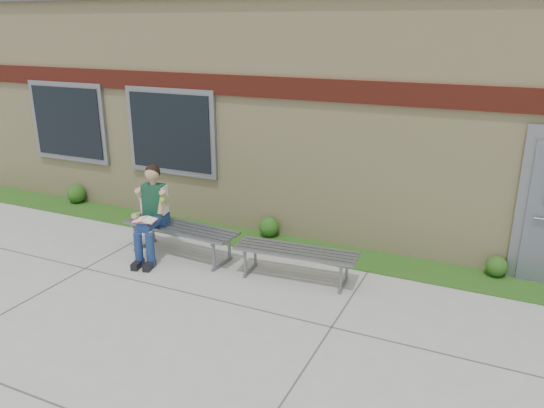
% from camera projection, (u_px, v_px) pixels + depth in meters
% --- Properties ---
extents(ground, '(80.00, 80.00, 0.00)m').
position_uv_depth(ground, '(242.00, 329.00, 6.56)').
color(ground, '#9E9E99').
rests_on(ground, ground).
extents(grass_strip, '(16.00, 0.80, 0.02)m').
position_uv_depth(grass_strip, '(315.00, 251.00, 8.79)').
color(grass_strip, '#134A15').
rests_on(grass_strip, ground).
extents(school_building, '(16.20, 6.22, 4.20)m').
position_uv_depth(school_building, '(374.00, 99.00, 11.03)').
color(school_building, beige).
rests_on(school_building, ground).
extents(bench_left, '(1.99, 0.67, 0.51)m').
position_uv_depth(bench_left, '(181.00, 233.00, 8.52)').
color(bench_left, slate).
rests_on(bench_left, ground).
extents(bench_right, '(1.84, 0.64, 0.47)m').
position_uv_depth(bench_right, '(296.00, 256.00, 7.74)').
color(bench_right, slate).
rests_on(bench_right, ground).
extents(girl, '(0.59, 0.93, 1.50)m').
position_uv_depth(girl, '(151.00, 211.00, 8.36)').
color(girl, navy).
rests_on(girl, ground).
extents(shrub_west, '(0.38, 0.38, 0.38)m').
position_uv_depth(shrub_west, '(76.00, 194.00, 11.10)').
color(shrub_west, '#134A15').
rests_on(shrub_west, grass_strip).
extents(shrub_mid, '(0.35, 0.35, 0.35)m').
position_uv_depth(shrub_mid, '(269.00, 227.00, 9.33)').
color(shrub_mid, '#134A15').
rests_on(shrub_mid, grass_strip).
extents(shrub_east, '(0.31, 0.31, 0.31)m').
position_uv_depth(shrub_east, '(497.00, 266.00, 7.85)').
color(shrub_east, '#134A15').
rests_on(shrub_east, grass_strip).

